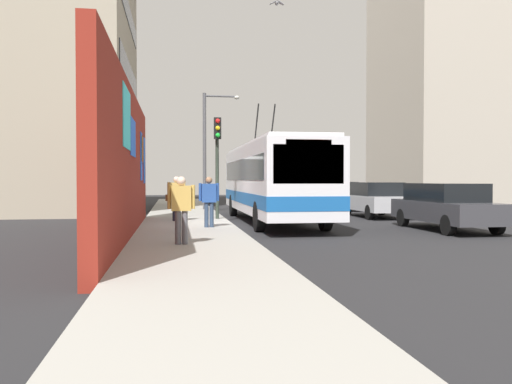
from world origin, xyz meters
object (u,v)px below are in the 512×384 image
(parked_car_dark_gray, at_px, (446,205))
(parked_car_silver, at_px, (376,199))
(parked_car_champagne, at_px, (310,192))
(parked_car_white, at_px, (337,195))
(street_lamp, at_px, (209,142))
(city_bus, at_px, (272,179))
(pedestrian_midblock, at_px, (176,195))
(traffic_light, at_px, (217,150))
(pedestrian_near_wall, at_px, (181,205))
(pedestrian_at_curb, at_px, (209,198))

(parked_car_dark_gray, relative_size, parked_car_silver, 1.10)
(parked_car_silver, distance_m, parked_car_champagne, 11.85)
(parked_car_dark_gray, relative_size, parked_car_champagne, 1.05)
(parked_car_white, height_order, street_lamp, street_lamp)
(parked_car_dark_gray, xyz_separation_m, parked_car_champagne, (18.16, 0.00, -0.00))
(parked_car_white, distance_m, parked_car_champagne, 6.10)
(parked_car_silver, distance_m, parked_car_white, 5.75)
(city_bus, bearing_deg, parked_car_white, -33.32)
(pedestrian_midblock, relative_size, traffic_light, 0.42)
(parked_car_dark_gray, bearing_deg, street_lamp, 32.57)
(parked_car_dark_gray, relative_size, pedestrian_near_wall, 3.02)
(parked_car_white, relative_size, pedestrian_midblock, 2.55)
(parked_car_champagne, bearing_deg, pedestrian_near_wall, 158.02)
(traffic_light, bearing_deg, parked_car_champagne, -27.93)
(traffic_light, bearing_deg, pedestrian_near_wall, 169.33)
(city_bus, relative_size, pedestrian_midblock, 7.12)
(parked_car_white, bearing_deg, pedestrian_midblock, 133.79)
(parked_car_silver, height_order, pedestrian_near_wall, pedestrian_near_wall)
(parked_car_white, height_order, pedestrian_at_curb, pedestrian_at_curb)
(city_bus, height_order, parked_car_white, city_bus)
(city_bus, height_order, parked_car_champagne, city_bus)
(pedestrian_midblock, bearing_deg, parked_car_white, -46.21)
(parked_car_dark_gray, relative_size, pedestrian_midblock, 2.96)
(city_bus, relative_size, parked_car_champagne, 2.52)
(parked_car_dark_gray, height_order, street_lamp, street_lamp)
(pedestrian_near_wall, bearing_deg, city_bus, -24.70)
(pedestrian_midblock, distance_m, street_lamp, 8.42)
(parked_car_champagne, relative_size, street_lamp, 0.78)
(parked_car_silver, xyz_separation_m, pedestrian_at_curb, (-5.65, 7.92, 0.28))
(city_bus, relative_size, street_lamp, 1.96)
(street_lamp, bearing_deg, traffic_light, 178.88)
(city_bus, xyz_separation_m, pedestrian_at_curb, (-3.49, 2.72, -0.62))
(parked_car_silver, bearing_deg, street_lamp, 55.38)
(pedestrian_at_curb, height_order, pedestrian_near_wall, pedestrian_at_curb)
(parked_car_champagne, xyz_separation_m, street_lamp, (-6.87, 7.21, 2.85))
(parked_car_dark_gray, height_order, pedestrian_midblock, pedestrian_midblock)
(parked_car_silver, bearing_deg, traffic_light, 105.32)
(pedestrian_near_wall, height_order, street_lamp, street_lamp)
(pedestrian_midblock, bearing_deg, pedestrian_at_curb, -159.59)
(parked_car_silver, height_order, pedestrian_midblock, pedestrian_midblock)
(pedestrian_midblock, xyz_separation_m, street_lamp, (7.82, -1.75, 2.56))
(pedestrian_at_curb, bearing_deg, traffic_light, -8.96)
(pedestrian_at_curb, distance_m, traffic_light, 4.07)
(parked_car_white, bearing_deg, parked_car_silver, -180.00)
(pedestrian_near_wall, bearing_deg, traffic_light, -10.67)
(pedestrian_near_wall, bearing_deg, parked_car_dark_gray, -66.52)
(parked_car_white, relative_size, traffic_light, 1.06)
(parked_car_dark_gray, bearing_deg, pedestrian_at_curb, 85.20)
(pedestrian_midblock, bearing_deg, parked_car_silver, -72.40)
(parked_car_dark_gray, distance_m, street_lamp, 13.70)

